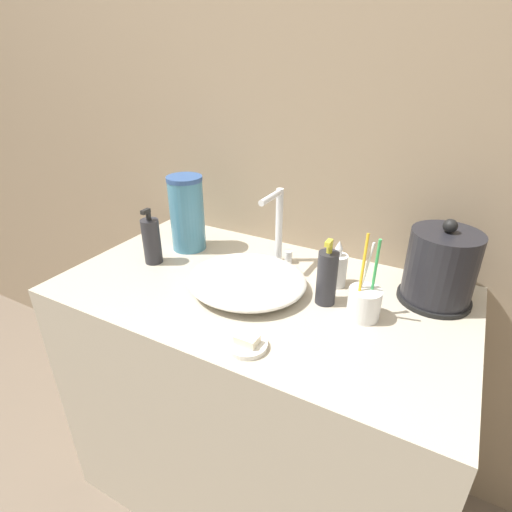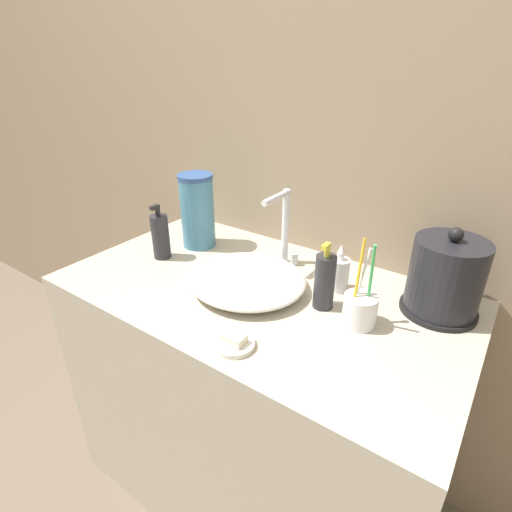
{
  "view_description": "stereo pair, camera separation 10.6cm",
  "coord_description": "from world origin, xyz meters",
  "px_view_note": "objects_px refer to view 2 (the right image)",
  "views": [
    {
      "loc": [
        0.45,
        -0.52,
        1.4
      ],
      "look_at": [
        -0.01,
        0.31,
        0.92
      ],
      "focal_mm": 28.0,
      "sensor_mm": 36.0,
      "label": 1
    },
    {
      "loc": [
        0.54,
        -0.47,
        1.4
      ],
      "look_at": [
        -0.01,
        0.31,
        0.92
      ],
      "focal_mm": 28.0,
      "sensor_mm": 36.0,
      "label": 2
    }
  ],
  "objects_px": {
    "lotion_bottle": "(325,281)",
    "water_pitcher": "(197,211)",
    "faucet": "(285,225)",
    "mouthwash_bottle": "(160,236)",
    "electric_kettle": "(445,280)",
    "shampoo_bottle": "(339,273)",
    "toothbrush_cup": "(360,309)"
  },
  "relations": [
    {
      "from": "lotion_bottle",
      "to": "water_pitcher",
      "type": "distance_m",
      "value": 0.53
    },
    {
      "from": "lotion_bottle",
      "to": "shampoo_bottle",
      "type": "distance_m",
      "value": 0.1
    },
    {
      "from": "electric_kettle",
      "to": "shampoo_bottle",
      "type": "height_order",
      "value": "electric_kettle"
    },
    {
      "from": "electric_kettle",
      "to": "toothbrush_cup",
      "type": "bearing_deg",
      "value": -130.96
    },
    {
      "from": "water_pitcher",
      "to": "lotion_bottle",
      "type": "bearing_deg",
      "value": -10.92
    },
    {
      "from": "lotion_bottle",
      "to": "toothbrush_cup",
      "type": "bearing_deg",
      "value": -9.96
    },
    {
      "from": "faucet",
      "to": "mouthwash_bottle",
      "type": "distance_m",
      "value": 0.39
    },
    {
      "from": "electric_kettle",
      "to": "shampoo_bottle",
      "type": "bearing_deg",
      "value": -169.46
    },
    {
      "from": "electric_kettle",
      "to": "shampoo_bottle",
      "type": "distance_m",
      "value": 0.26
    },
    {
      "from": "lotion_bottle",
      "to": "mouthwash_bottle",
      "type": "bearing_deg",
      "value": -175.97
    },
    {
      "from": "toothbrush_cup",
      "to": "water_pitcher",
      "type": "height_order",
      "value": "water_pitcher"
    },
    {
      "from": "lotion_bottle",
      "to": "mouthwash_bottle",
      "type": "relative_size",
      "value": 1.02
    },
    {
      "from": "mouthwash_bottle",
      "to": "lotion_bottle",
      "type": "bearing_deg",
      "value": 4.03
    },
    {
      "from": "toothbrush_cup",
      "to": "water_pitcher",
      "type": "bearing_deg",
      "value": 169.24
    },
    {
      "from": "shampoo_bottle",
      "to": "water_pitcher",
      "type": "height_order",
      "value": "water_pitcher"
    },
    {
      "from": "mouthwash_bottle",
      "to": "faucet",
      "type": "bearing_deg",
      "value": 28.26
    },
    {
      "from": "toothbrush_cup",
      "to": "water_pitcher",
      "type": "distance_m",
      "value": 0.63
    },
    {
      "from": "toothbrush_cup",
      "to": "lotion_bottle",
      "type": "bearing_deg",
      "value": 170.04
    },
    {
      "from": "toothbrush_cup",
      "to": "faucet",
      "type": "bearing_deg",
      "value": 152.37
    },
    {
      "from": "lotion_bottle",
      "to": "shampoo_bottle",
      "type": "xyz_separation_m",
      "value": [
        -0.0,
        0.1,
        -0.02
      ]
    },
    {
      "from": "toothbrush_cup",
      "to": "shampoo_bottle",
      "type": "relative_size",
      "value": 1.62
    },
    {
      "from": "electric_kettle",
      "to": "faucet",
      "type": "bearing_deg",
      "value": -179.64
    },
    {
      "from": "shampoo_bottle",
      "to": "mouthwash_bottle",
      "type": "bearing_deg",
      "value": -165.64
    },
    {
      "from": "faucet",
      "to": "electric_kettle",
      "type": "height_order",
      "value": "faucet"
    },
    {
      "from": "electric_kettle",
      "to": "mouthwash_bottle",
      "type": "xyz_separation_m",
      "value": [
        -0.8,
        -0.19,
        -0.02
      ]
    },
    {
      "from": "mouthwash_bottle",
      "to": "water_pitcher",
      "type": "height_order",
      "value": "water_pitcher"
    },
    {
      "from": "lotion_bottle",
      "to": "shampoo_bottle",
      "type": "bearing_deg",
      "value": 92.54
    },
    {
      "from": "lotion_bottle",
      "to": "water_pitcher",
      "type": "bearing_deg",
      "value": 169.08
    },
    {
      "from": "electric_kettle",
      "to": "lotion_bottle",
      "type": "height_order",
      "value": "electric_kettle"
    },
    {
      "from": "shampoo_bottle",
      "to": "water_pitcher",
      "type": "xyz_separation_m",
      "value": [
        -0.51,
        -0.0,
        0.07
      ]
    },
    {
      "from": "toothbrush_cup",
      "to": "mouthwash_bottle",
      "type": "xyz_separation_m",
      "value": [
        -0.65,
        -0.02,
        0.03
      ]
    },
    {
      "from": "lotion_bottle",
      "to": "water_pitcher",
      "type": "xyz_separation_m",
      "value": [
        -0.51,
        0.1,
        0.05
      ]
    }
  ]
}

